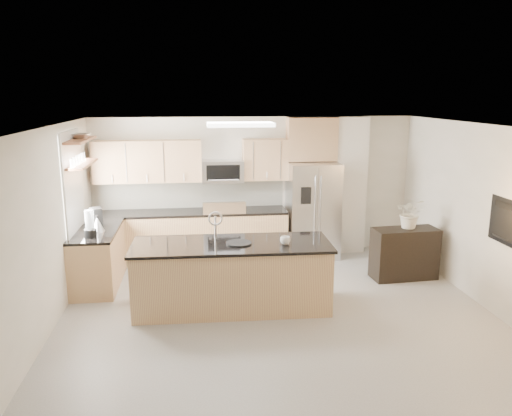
{
  "coord_description": "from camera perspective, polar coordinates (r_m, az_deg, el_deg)",
  "views": [
    {
      "loc": [
        -1.09,
        -5.99,
        3.02
      ],
      "look_at": [
        -0.2,
        1.3,
        1.33
      ],
      "focal_mm": 35.0,
      "sensor_mm": 36.0,
      "label": 1
    }
  ],
  "objects": [
    {
      "name": "floor",
      "position": [
        6.8,
        3.06,
        -13.41
      ],
      "size": [
        6.5,
        6.5,
        0.0
      ],
      "primitive_type": "plane",
      "color": "#ACA9A3",
      "rests_on": "ground"
    },
    {
      "name": "ceiling",
      "position": [
        6.11,
        3.36,
        9.02
      ],
      "size": [
        6.0,
        6.5,
        0.02
      ],
      "primitive_type": "cube",
      "color": "white",
      "rests_on": "wall_back"
    },
    {
      "name": "wall_back",
      "position": [
        9.46,
        -0.24,
        2.52
      ],
      "size": [
        6.0,
        0.02,
        2.6
      ],
      "primitive_type": "cube",
      "color": "silver",
      "rests_on": "floor"
    },
    {
      "name": "wall_front",
      "position": [
        3.42,
        13.25,
        -17.64
      ],
      "size": [
        6.0,
        0.02,
        2.6
      ],
      "primitive_type": "cube",
      "color": "silver",
      "rests_on": "floor"
    },
    {
      "name": "wall_left",
      "position": [
        6.52,
        -23.78,
        -3.44
      ],
      "size": [
        0.02,
        6.5,
        2.6
      ],
      "primitive_type": "cube",
      "color": "silver",
      "rests_on": "floor"
    },
    {
      "name": "wall_right",
      "position": [
        7.46,
        26.55,
        -1.75
      ],
      "size": [
        0.02,
        6.5,
        2.6
      ],
      "primitive_type": "cube",
      "color": "silver",
      "rests_on": "floor"
    },
    {
      "name": "back_counter",
      "position": [
        9.28,
        -7.55,
        -3.06
      ],
      "size": [
        3.55,
        0.66,
        1.44
      ],
      "color": "#D4B675",
      "rests_on": "floor"
    },
    {
      "name": "left_counter",
      "position": [
        8.4,
        -17.58,
        -5.38
      ],
      "size": [
        0.66,
        1.5,
        0.92
      ],
      "color": "#D4B675",
      "rests_on": "floor"
    },
    {
      "name": "range",
      "position": [
        9.28,
        -3.68,
        -2.97
      ],
      "size": [
        0.76,
        0.64,
        1.14
      ],
      "color": "black",
      "rests_on": "floor"
    },
    {
      "name": "upper_cabinets",
      "position": [
        9.16,
        -8.28,
        5.35
      ],
      "size": [
        3.5,
        0.33,
        0.75
      ],
      "color": "tan",
      "rests_on": "wall_back"
    },
    {
      "name": "microwave",
      "position": [
        9.16,
        -3.84,
        4.23
      ],
      "size": [
        0.76,
        0.4,
        0.4
      ],
      "color": "silver",
      "rests_on": "upper_cabinets"
    },
    {
      "name": "refrigerator",
      "position": [
        9.37,
        6.48,
        -0.24
      ],
      "size": [
        0.92,
        0.78,
        1.78
      ],
      "color": "silver",
      "rests_on": "floor"
    },
    {
      "name": "partition_column",
      "position": [
        9.7,
        10.61,
        2.55
      ],
      "size": [
        0.6,
        0.3,
        2.6
      ],
      "primitive_type": "cube",
      "color": "silver",
      "rests_on": "floor"
    },
    {
      "name": "window",
      "position": [
        8.18,
        -20.22,
        2.54
      ],
      "size": [
        0.04,
        1.15,
        1.65
      ],
      "color": "white",
      "rests_on": "wall_left"
    },
    {
      "name": "shelf_lower",
      "position": [
        8.21,
        -19.36,
        4.76
      ],
      "size": [
        0.3,
        1.2,
        0.04
      ],
      "primitive_type": "cube",
      "color": "brown",
      "rests_on": "wall_left"
    },
    {
      "name": "shelf_upper",
      "position": [
        8.17,
        -19.56,
        7.33
      ],
      "size": [
        0.3,
        1.2,
        0.04
      ],
      "primitive_type": "cube",
      "color": "brown",
      "rests_on": "wall_left"
    },
    {
      "name": "ceiling_fixture",
      "position": [
        7.64,
        -1.81,
        9.53
      ],
      "size": [
        1.0,
        0.5,
        0.06
      ],
      "primitive_type": "cube",
      "color": "white",
      "rests_on": "ceiling"
    },
    {
      "name": "island",
      "position": [
        7.18,
        -2.79,
        -7.71
      ],
      "size": [
        2.82,
        1.08,
        1.39
      ],
      "rotation": [
        0.0,
        0.0,
        -0.03
      ],
      "color": "#D4B675",
      "rests_on": "floor"
    },
    {
      "name": "credenza",
      "position": [
        8.67,
        16.59,
        -5.0
      ],
      "size": [
        1.09,
        0.52,
        0.85
      ],
      "primitive_type": "cube",
      "rotation": [
        0.0,
        0.0,
        0.07
      ],
      "color": "black",
      "rests_on": "floor"
    },
    {
      "name": "cup",
      "position": [
        6.97,
        3.34,
        -3.72
      ],
      "size": [
        0.18,
        0.18,
        0.11
      ],
      "primitive_type": "imported",
      "rotation": [
        0.0,
        0.0,
        -0.4
      ],
      "color": "white",
      "rests_on": "island"
    },
    {
      "name": "platter",
      "position": [
        6.99,
        -1.99,
        -4.02
      ],
      "size": [
        0.47,
        0.47,
        0.02
      ],
      "primitive_type": "cylinder",
      "rotation": [
        0.0,
        0.0,
        -0.4
      ],
      "color": "black",
      "rests_on": "island"
    },
    {
      "name": "blender",
      "position": [
        7.82,
        -18.45,
        -1.91
      ],
      "size": [
        0.18,
        0.18,
        0.41
      ],
      "color": "black",
      "rests_on": "left_counter"
    },
    {
      "name": "kettle",
      "position": [
        8.12,
        -17.66,
        -1.79
      ],
      "size": [
        0.21,
        0.21,
        0.26
      ],
      "color": "silver",
      "rests_on": "left_counter"
    },
    {
      "name": "coffee_maker",
      "position": [
        8.4,
        -17.79,
        -1.09
      ],
      "size": [
        0.22,
        0.24,
        0.31
      ],
      "color": "black",
      "rests_on": "left_counter"
    },
    {
      "name": "bowl",
      "position": [
        8.27,
        -19.43,
        7.86
      ],
      "size": [
        0.42,
        0.42,
        0.1
      ],
      "primitive_type": "imported",
      "rotation": [
        0.0,
        0.0,
        -0.06
      ],
      "color": "silver",
      "rests_on": "shelf_upper"
    },
    {
      "name": "flower_vase",
      "position": [
        8.52,
        17.31,
        0.3
      ],
      "size": [
        0.87,
        0.82,
        0.77
      ],
      "primitive_type": "imported",
      "rotation": [
        0.0,
        0.0,
        -0.39
      ],
      "color": "silver",
      "rests_on": "credenza"
    },
    {
      "name": "television",
      "position": [
        7.23,
        26.85,
        -1.79
      ],
      "size": [
        0.14,
        1.08,
        0.62
      ],
      "primitive_type": "imported",
      "rotation": [
        0.0,
        0.0,
        1.57
      ],
      "color": "black",
      "rests_on": "wall_right"
    }
  ]
}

